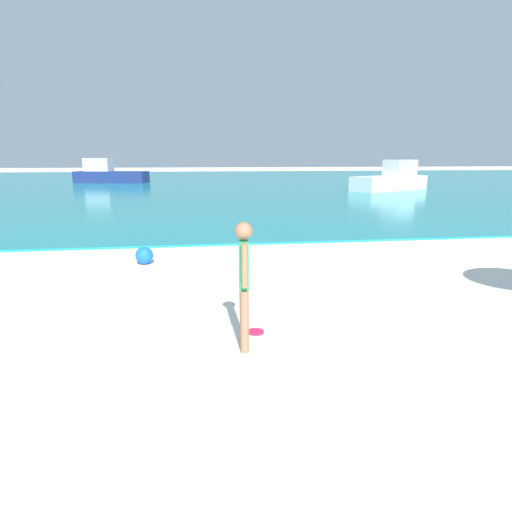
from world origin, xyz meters
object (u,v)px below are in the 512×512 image
object	(u,v)px
frisbee	(256,332)
boat_near	(392,180)
person_standing	(244,279)
boat_far	(109,174)
beach_ball	(144,256)

from	to	relation	value
frisbee	boat_near	bearing A→B (deg)	60.84
person_standing	boat_far	bearing A→B (deg)	15.97
frisbee	boat_far	bearing A→B (deg)	103.34
person_standing	frisbee	bearing A→B (deg)	-20.15
boat_far	boat_near	bearing A→B (deg)	-16.11
person_standing	frisbee	world-z (taller)	person_standing
frisbee	boat_far	xyz separation A→B (m)	(-8.47, 35.71, 0.81)
boat_far	beach_ball	world-z (taller)	boat_far
person_standing	frisbee	distance (m)	1.06
boat_near	frisbee	bearing A→B (deg)	32.91
person_standing	boat_near	size ratio (longest dim) A/B	0.25
person_standing	boat_near	distance (m)	27.59
boat_far	beach_ball	distance (m)	32.19
person_standing	beach_ball	bearing A→B (deg)	23.35
boat_near	beach_ball	distance (m)	24.63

